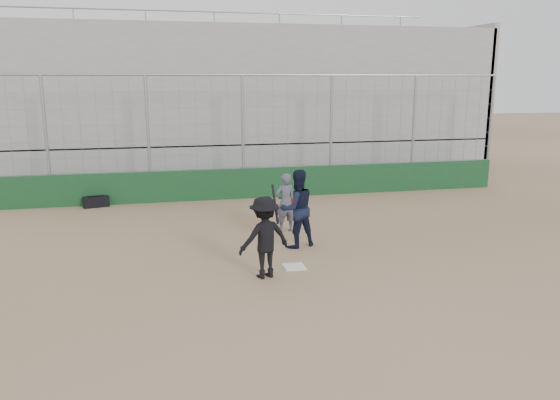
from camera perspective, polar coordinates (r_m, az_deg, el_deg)
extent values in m
plane|color=brown|center=(11.60, 1.50, -7.03)|extent=(90.00, 90.00, 0.00)
cube|color=white|center=(11.60, 1.50, -6.98)|extent=(0.44, 0.44, 0.02)
cube|color=#123A1D|center=(18.12, -3.82, 1.77)|extent=(18.00, 0.25, 1.00)
cylinder|color=gray|center=(17.90, -3.90, 6.49)|extent=(0.10, 0.10, 4.00)
cylinder|color=gray|center=(21.20, 21.10, 6.63)|extent=(0.10, 0.10, 4.00)
cylinder|color=gray|center=(17.80, -3.99, 12.90)|extent=(18.00, 0.07, 0.07)
cube|color=gray|center=(22.92, -5.72, 4.78)|extent=(20.00, 6.70, 1.60)
cube|color=gray|center=(22.71, -5.88, 12.04)|extent=(20.00, 6.70, 4.20)
cube|color=gray|center=(25.88, 17.08, 9.85)|extent=(0.25, 6.70, 6.10)
cylinder|color=gray|center=(26.00, -6.90, 18.93)|extent=(20.00, 0.06, 0.06)
imported|color=black|center=(10.82, -1.64, -3.91)|extent=(1.19, 0.88, 1.65)
cylinder|color=black|center=(10.85, -0.51, -0.42)|extent=(0.07, 0.57, 0.71)
imported|color=black|center=(12.77, 1.81, -2.34)|extent=(1.07, 0.94, 1.21)
sphere|color=maroon|center=(12.66, 1.82, -0.18)|extent=(0.28, 0.28, 0.28)
imported|color=#464C59|center=(14.05, 0.55, -0.59)|extent=(0.63, 0.49, 1.38)
cube|color=black|center=(17.81, -18.67, -0.17)|extent=(0.82, 0.49, 0.33)
cylinder|color=black|center=(17.78, -18.71, 0.41)|extent=(0.49, 0.15, 0.04)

